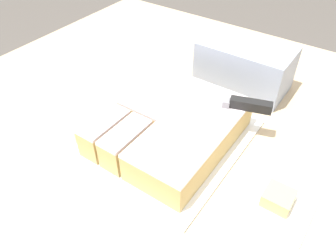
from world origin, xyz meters
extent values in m
cube|color=tan|center=(0.00, 0.00, 0.47)|extent=(1.40, 1.10, 0.94)
cube|color=white|center=(-0.04, -0.10, 0.94)|extent=(0.32, 0.36, 0.01)
cube|color=tan|center=(-0.04, -0.03, 0.97)|extent=(0.27, 0.19, 0.06)
cube|color=white|center=(-0.04, -0.03, 1.01)|extent=(0.27, 0.19, 0.01)
cube|color=tan|center=(0.02, -0.19, 0.97)|extent=(0.14, 0.12, 0.06)
cube|color=white|center=(0.02, -0.19, 1.01)|extent=(0.14, 0.12, 0.01)
cube|color=tan|center=(-0.14, -0.19, 0.97)|extent=(0.05, 0.12, 0.06)
cube|color=white|center=(-0.14, -0.19, 1.01)|extent=(0.05, 0.12, 0.01)
cube|color=tan|center=(-0.08, -0.19, 0.97)|extent=(0.05, 0.12, 0.06)
cube|color=white|center=(-0.08, -0.19, 1.01)|extent=(0.05, 0.12, 0.01)
cube|color=silver|center=(-0.06, -0.03, 1.02)|extent=(0.22, 0.09, 0.00)
cube|color=slate|center=(0.05, 0.00, 1.02)|extent=(0.02, 0.03, 0.02)
cube|color=black|center=(0.10, 0.02, 1.02)|extent=(0.09, 0.05, 0.02)
cube|color=white|center=(0.23, -0.13, 0.94)|extent=(0.13, 0.13, 0.01)
cube|color=tan|center=(0.23, -0.13, 0.96)|extent=(0.05, 0.05, 0.03)
cube|color=#8C99B2|center=(0.00, 0.20, 1.00)|extent=(0.24, 0.14, 0.12)
camera|label=1|loc=(0.27, -0.54, 1.46)|focal=35.00mm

